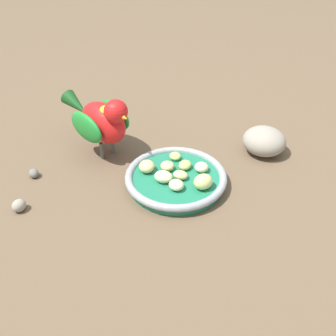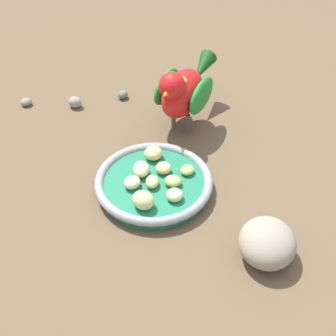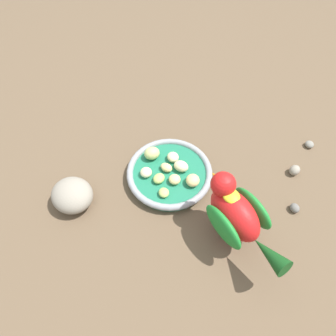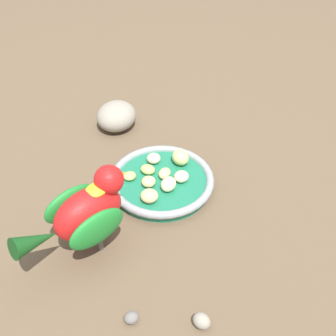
{
  "view_description": "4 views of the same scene",
  "coord_description": "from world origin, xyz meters",
  "px_view_note": "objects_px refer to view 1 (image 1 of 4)",
  "views": [
    {
      "loc": [
        0.59,
        -0.39,
        0.57
      ],
      "look_at": [
        0.01,
        0.01,
        0.05
      ],
      "focal_mm": 47.34,
      "sensor_mm": 36.0,
      "label": 1
    },
    {
      "loc": [
        0.53,
        0.43,
        0.64
      ],
      "look_at": [
        0.01,
        0.06,
        0.06
      ],
      "focal_mm": 54.83,
      "sensor_mm": 36.0,
      "label": 2
    },
    {
      "loc": [
        -0.35,
        0.18,
        0.6
      ],
      "look_at": [
        -0.01,
        0.04,
        0.07
      ],
      "focal_mm": 30.88,
      "sensor_mm": 36.0,
      "label": 3
    },
    {
      "loc": [
        -0.33,
        -0.54,
        0.63
      ],
      "look_at": [
        0.03,
        0.03,
        0.04
      ],
      "focal_mm": 48.91,
      "sensor_mm": 36.0,
      "label": 4
    }
  ],
  "objects_px": {
    "apple_piece_4": "(201,167)",
    "apple_piece_3": "(185,165)",
    "apple_piece_6": "(167,166)",
    "pebble_0": "(19,206)",
    "feeding_bowl": "(176,179)",
    "apple_piece_5": "(175,156)",
    "pebble_1": "(34,173)",
    "apple_piece_7": "(176,185)",
    "rock_large": "(264,141)",
    "parrot": "(102,120)",
    "apple_piece_8": "(147,166)",
    "apple_piece_1": "(165,176)",
    "apple_piece_0": "(203,182)",
    "apple_piece_2": "(180,175)"
  },
  "relations": [
    {
      "from": "apple_piece_5",
      "to": "apple_piece_8",
      "type": "relative_size",
      "value": 0.78
    },
    {
      "from": "apple_piece_6",
      "to": "parrot",
      "type": "xyz_separation_m",
      "value": [
        -0.15,
        -0.06,
        0.06
      ]
    },
    {
      "from": "pebble_1",
      "to": "feeding_bowl",
      "type": "bearing_deg",
      "value": 49.83
    },
    {
      "from": "apple_piece_2",
      "to": "parrot",
      "type": "height_order",
      "value": "parrot"
    },
    {
      "from": "feeding_bowl",
      "to": "apple_piece_5",
      "type": "relative_size",
      "value": 8.03
    },
    {
      "from": "apple_piece_5",
      "to": "apple_piece_8",
      "type": "bearing_deg",
      "value": -88.17
    },
    {
      "from": "feeding_bowl",
      "to": "apple_piece_5",
      "type": "distance_m",
      "value": 0.06
    },
    {
      "from": "apple_piece_8",
      "to": "rock_large",
      "type": "height_order",
      "value": "rock_large"
    },
    {
      "from": "apple_piece_4",
      "to": "apple_piece_6",
      "type": "height_order",
      "value": "same"
    },
    {
      "from": "apple_piece_2",
      "to": "apple_piece_7",
      "type": "relative_size",
      "value": 0.99
    },
    {
      "from": "apple_piece_6",
      "to": "pebble_0",
      "type": "distance_m",
      "value": 0.3
    },
    {
      "from": "apple_piece_2",
      "to": "pebble_0",
      "type": "distance_m",
      "value": 0.32
    },
    {
      "from": "apple_piece_4",
      "to": "apple_piece_3",
      "type": "bearing_deg",
      "value": -141.43
    },
    {
      "from": "apple_piece_1",
      "to": "pebble_1",
      "type": "height_order",
      "value": "apple_piece_1"
    },
    {
      "from": "apple_piece_0",
      "to": "apple_piece_7",
      "type": "bearing_deg",
      "value": -120.9
    },
    {
      "from": "rock_large",
      "to": "apple_piece_3",
      "type": "bearing_deg",
      "value": -99.22
    },
    {
      "from": "apple_piece_4",
      "to": "apple_piece_8",
      "type": "bearing_deg",
      "value": -124.75
    },
    {
      "from": "apple_piece_6",
      "to": "pebble_1",
      "type": "relative_size",
      "value": 1.2
    },
    {
      "from": "apple_piece_4",
      "to": "parrot",
      "type": "relative_size",
      "value": 0.13
    },
    {
      "from": "apple_piece_3",
      "to": "pebble_1",
      "type": "xyz_separation_m",
      "value": [
        -0.18,
        -0.26,
        -0.02
      ]
    },
    {
      "from": "apple_piece_3",
      "to": "parrot",
      "type": "relative_size",
      "value": 0.14
    },
    {
      "from": "apple_piece_5",
      "to": "parrot",
      "type": "height_order",
      "value": "parrot"
    },
    {
      "from": "apple_piece_6",
      "to": "rock_large",
      "type": "height_order",
      "value": "rock_large"
    },
    {
      "from": "apple_piece_7",
      "to": "apple_piece_2",
      "type": "bearing_deg",
      "value": 130.09
    },
    {
      "from": "parrot",
      "to": "apple_piece_2",
      "type": "bearing_deg",
      "value": 9.86
    },
    {
      "from": "apple_piece_1",
      "to": "apple_piece_8",
      "type": "height_order",
      "value": "same"
    },
    {
      "from": "apple_piece_5",
      "to": "apple_piece_4",
      "type": "bearing_deg",
      "value": 15.96
    },
    {
      "from": "feeding_bowl",
      "to": "parrot",
      "type": "height_order",
      "value": "parrot"
    },
    {
      "from": "apple_piece_3",
      "to": "apple_piece_6",
      "type": "bearing_deg",
      "value": -116.17
    },
    {
      "from": "apple_piece_0",
      "to": "pebble_0",
      "type": "xyz_separation_m",
      "value": [
        -0.17,
        -0.31,
        -0.02
      ]
    },
    {
      "from": "apple_piece_2",
      "to": "apple_piece_8",
      "type": "distance_m",
      "value": 0.07
    },
    {
      "from": "apple_piece_0",
      "to": "apple_piece_7",
      "type": "xyz_separation_m",
      "value": [
        -0.03,
        -0.05,
        -0.01
      ]
    },
    {
      "from": "apple_piece_1",
      "to": "apple_piece_2",
      "type": "distance_m",
      "value": 0.03
    },
    {
      "from": "feeding_bowl",
      "to": "apple_piece_1",
      "type": "height_order",
      "value": "apple_piece_1"
    },
    {
      "from": "apple_piece_3",
      "to": "apple_piece_4",
      "type": "height_order",
      "value": "apple_piece_4"
    },
    {
      "from": "apple_piece_3",
      "to": "pebble_0",
      "type": "relative_size",
      "value": 1.04
    },
    {
      "from": "apple_piece_0",
      "to": "apple_piece_8",
      "type": "distance_m",
      "value": 0.12
    },
    {
      "from": "feeding_bowl",
      "to": "apple_piece_3",
      "type": "distance_m",
      "value": 0.04
    },
    {
      "from": "rock_large",
      "to": "pebble_1",
      "type": "bearing_deg",
      "value": -114.73
    },
    {
      "from": "rock_large",
      "to": "apple_piece_7",
      "type": "bearing_deg",
      "value": -86.89
    },
    {
      "from": "apple_piece_8",
      "to": "apple_piece_6",
      "type": "bearing_deg",
      "value": 61.83
    },
    {
      "from": "apple_piece_5",
      "to": "apple_piece_7",
      "type": "height_order",
      "value": "apple_piece_7"
    },
    {
      "from": "parrot",
      "to": "apple_piece_3",
      "type": "bearing_deg",
      "value": 19.94
    },
    {
      "from": "rock_large",
      "to": "apple_piece_8",
      "type": "bearing_deg",
      "value": -104.28
    },
    {
      "from": "apple_piece_1",
      "to": "rock_large",
      "type": "relative_size",
      "value": 0.38
    },
    {
      "from": "apple_piece_2",
      "to": "pebble_0",
      "type": "xyz_separation_m",
      "value": [
        -0.12,
        -0.29,
        -0.02
      ]
    },
    {
      "from": "apple_piece_4",
      "to": "rock_large",
      "type": "distance_m",
      "value": 0.18
    },
    {
      "from": "feeding_bowl",
      "to": "apple_piece_0",
      "type": "distance_m",
      "value": 0.07
    },
    {
      "from": "apple_piece_6",
      "to": "pebble_1",
      "type": "distance_m",
      "value": 0.28
    },
    {
      "from": "apple_piece_3",
      "to": "apple_piece_7",
      "type": "relative_size",
      "value": 0.98
    }
  ]
}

